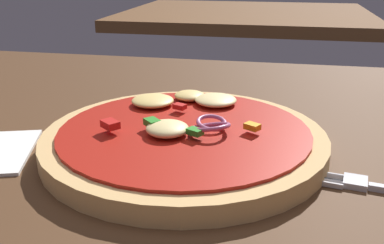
{
  "coord_description": "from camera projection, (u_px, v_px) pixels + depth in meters",
  "views": [
    {
      "loc": [
        0.08,
        -0.32,
        0.2
      ],
      "look_at": [
        0.0,
        0.06,
        0.05
      ],
      "focal_mm": 40.85,
      "sensor_mm": 36.0,
      "label": 1
    }
  ],
  "objects": [
    {
      "name": "background_table",
      "position": [
        247.0,
        16.0,
        1.49
      ],
      "size": [
        0.81,
        0.68,
        0.03
      ],
      "color": "brown",
      "rests_on": "ground"
    },
    {
      "name": "pizza",
      "position": [
        187.0,
        138.0,
        0.4
      ],
      "size": [
        0.26,
        0.26,
        0.03
      ],
      "color": "tan",
      "rests_on": "dining_table"
    },
    {
      "name": "dining_table",
      "position": [
        175.0,
        186.0,
        0.38
      ],
      "size": [
        1.15,
        0.84,
        0.03
      ],
      "color": "#4C301C",
      "rests_on": "ground"
    }
  ]
}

